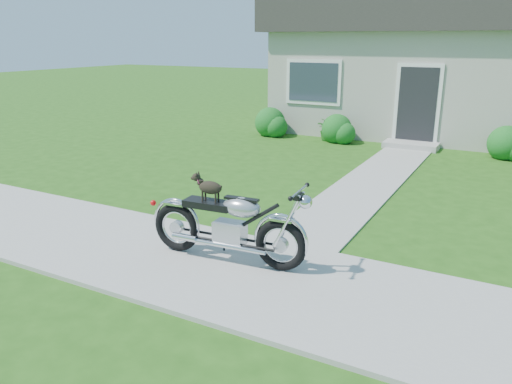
# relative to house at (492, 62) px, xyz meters

# --- Properties ---
(ground) EXTENTS (80.00, 80.00, 0.00)m
(ground) POSITION_rel_house_xyz_m (0.00, -11.99, -2.16)
(ground) COLOR #235114
(ground) RESTS_ON ground
(sidewalk) EXTENTS (24.00, 2.20, 0.04)m
(sidewalk) POSITION_rel_house_xyz_m (0.00, -11.99, -2.14)
(sidewalk) COLOR #9E9B93
(sidewalk) RESTS_ON ground
(walkway) EXTENTS (1.20, 8.00, 0.03)m
(walkway) POSITION_rel_house_xyz_m (-1.50, -6.99, -2.14)
(walkway) COLOR #9E9B93
(walkway) RESTS_ON ground
(house) EXTENTS (12.60, 7.03, 4.50)m
(house) POSITION_rel_house_xyz_m (0.00, 0.00, 0.00)
(house) COLOR #BCB8AA
(house) RESTS_ON ground
(shrub_row) EXTENTS (8.88, 0.92, 0.92)m
(shrub_row) POSITION_rel_house_xyz_m (-1.52, -3.49, -1.78)
(shrub_row) COLOR #195E1D
(shrub_row) RESTS_ON ground
(potted_plant_left) EXTENTS (0.75, 0.71, 0.65)m
(potted_plant_left) POSITION_rel_house_xyz_m (-3.83, -3.44, -1.83)
(potted_plant_left) COLOR #1E6019
(potted_plant_left) RESTS_ON ground
(motorcycle_with_dog) EXTENTS (2.22, 0.60, 1.13)m
(motorcycle_with_dog) POSITION_rel_house_xyz_m (-2.05, -11.80, -1.62)
(motorcycle_with_dog) COLOR black
(motorcycle_with_dog) RESTS_ON sidewalk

